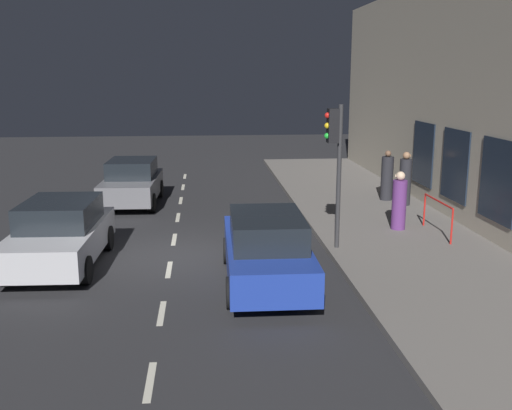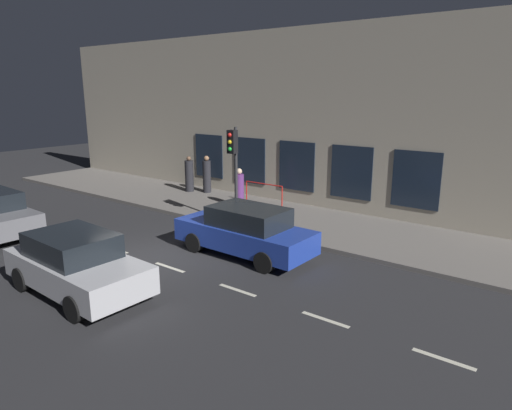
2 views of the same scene
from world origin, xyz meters
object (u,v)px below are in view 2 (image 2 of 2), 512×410
parked_car_1 (76,264)px  parked_car_2 (245,231)px  pedestrian_0 (239,189)px  pedestrian_2 (189,175)px  pedestrian_1 (207,176)px  traffic_light (234,155)px

parked_car_1 → parked_car_2: same height
parked_car_1 → pedestrian_0: (9.03, 2.06, 0.13)m
pedestrian_0 → parked_car_1: bearing=126.1°
pedestrian_2 → pedestrian_0: bearing=131.3°
pedestrian_1 → pedestrian_2: (-0.36, 0.87, -0.04)m
parked_car_1 → traffic_light: bearing=-174.6°
parked_car_2 → pedestrian_2: (5.12, 7.69, 0.16)m
pedestrian_1 → pedestrian_2: bearing=-149.1°
pedestrian_2 → pedestrian_1: bearing=166.4°
traffic_light → pedestrian_1: (3.55, 4.75, -1.80)m
parked_car_1 → parked_car_2: (4.80, -1.67, 0.00)m
traffic_light → pedestrian_2: traffic_light is taller
parked_car_2 → traffic_light: bearing=48.0°
traffic_light → pedestrian_2: 6.71m
traffic_light → pedestrian_1: traffic_light is taller
pedestrian_0 → parked_car_2: bearing=154.6°
parked_car_1 → pedestrian_1: bearing=-151.4°
parked_car_2 → pedestrian_0: 5.64m
traffic_light → pedestrian_1: 6.19m
parked_car_1 → pedestrian_1: pedestrian_1 is taller
parked_car_1 → pedestrian_0: bearing=-165.2°
traffic_light → parked_car_1: bearing=-176.5°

